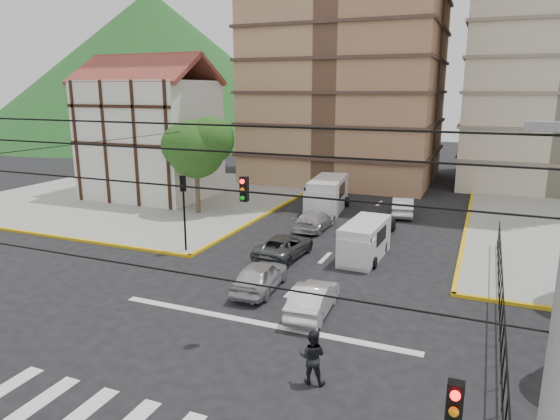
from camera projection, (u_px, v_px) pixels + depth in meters
The scene contains 18 objects.
ground at pixel (247, 336), 19.24m from camera, with size 160.00×160.00×0.00m, color black.
sidewalk_nw at pixel (145, 195), 44.63m from camera, with size 26.00×26.00×0.15m, color gray.
stop_line at pixel (260, 323), 20.32m from camera, with size 13.00×0.40×0.01m, color silver.
tudor_building at pixel (151, 137), 43.04m from camera, with size 10.80×8.05×12.23m.
distant_hill at pixel (153, 65), 99.27m from camera, with size 70.00×70.00×28.00m, color #1A4C19.
park_fence at pixel (499, 328), 19.93m from camera, with size 0.10×22.50×1.66m, color black, non-canonical shape.
tree_tudor at pixel (197, 146), 36.82m from camera, with size 5.39×4.40×7.43m.
traffic_light_nw at pixel (184, 201), 28.42m from camera, with size 0.28×0.22×4.40m.
traffic_light_hanging at pixel (216, 197), 16.03m from camera, with size 18.00×9.12×0.92m.
van_right_lane at pixel (364, 242), 27.73m from camera, with size 2.07×4.77×2.11m.
van_left_lane at pixel (327, 196), 38.70m from camera, with size 2.81×5.92×2.58m.
car_silver_front_left at pixel (260, 276), 23.53m from camera, with size 1.69×4.21×1.43m, color silver.
car_white_front_right at pixel (313, 299), 21.08m from camera, with size 1.41×4.04×1.33m, color white.
car_grey_mid_left at pixel (284, 246), 28.24m from camera, with size 2.13×4.61×1.28m, color #4F5356.
car_silver_rear_left at pixel (315, 220), 33.82m from camera, with size 1.85×4.55×1.32m, color silver.
car_darkgrey_mid_right at pixel (378, 224), 32.52m from camera, with size 1.69×4.20×1.43m, color #27272A.
car_white_rear_right at pixel (403, 206), 37.56m from camera, with size 1.51×4.34×1.43m, color white.
pedestrian_crosswalk at pixel (312, 357), 16.01m from camera, with size 0.89×0.70×1.84m, color black.
Camera 1 is at (7.91, -15.72, 9.28)m, focal length 32.00 mm.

